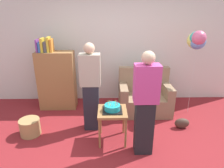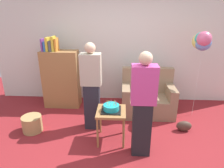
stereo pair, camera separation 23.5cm
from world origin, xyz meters
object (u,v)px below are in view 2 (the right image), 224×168
at_px(handbag, 184,126).
at_px(balloon_bunch, 202,41).
at_px(wicker_basket, 32,124).
at_px(bookshelf, 61,78).
at_px(birthday_cake, 111,108).
at_px(couch, 147,98).
at_px(side_table, 111,115).
at_px(person_blowing_candles, 91,87).
at_px(person_holding_cake, 143,106).

bearing_deg(handbag, balloon_bunch, 62.39).
height_order(wicker_basket, handbag, wicker_basket).
xyz_separation_m(bookshelf, birthday_cake, (1.21, -1.28, -0.06)).
xyz_separation_m(couch, bookshelf, (-1.94, 0.24, 0.34)).
bearing_deg(side_table, person_blowing_candles, 133.90).
bearing_deg(balloon_bunch, person_holding_cake, -133.11).
height_order(side_table, handbag, side_table).
height_order(side_table, balloon_bunch, balloon_bunch).
height_order(couch, bookshelf, bookshelf).
distance_m(birthday_cake, balloon_bunch, 2.16).
bearing_deg(person_holding_cake, balloon_bunch, -110.00).
bearing_deg(couch, handbag, -48.65).
distance_m(side_table, person_blowing_candles, 0.64).
xyz_separation_m(wicker_basket, handbag, (2.83, 0.15, -0.05)).
xyz_separation_m(couch, side_table, (-0.73, -1.04, 0.15)).
bearing_deg(birthday_cake, handbag, 14.36).
bearing_deg(birthday_cake, side_table, -135.69).
distance_m(couch, side_table, 1.28).
height_order(couch, wicker_basket, couch).
distance_m(side_table, person_holding_cake, 0.66).
bearing_deg(person_holding_cake, handbag, -120.09).
bearing_deg(person_blowing_candles, bookshelf, 137.85).
distance_m(bookshelf, birthday_cake, 1.76).
bearing_deg(bookshelf, person_holding_cake, -43.13).
bearing_deg(bookshelf, couch, -6.98).
bearing_deg(person_blowing_candles, birthday_cake, -41.48).
xyz_separation_m(handbag, balloon_bunch, (0.33, 0.63, 1.48)).
bearing_deg(wicker_basket, birthday_cake, -7.54).
bearing_deg(side_table, handbag, 14.36).
bearing_deg(wicker_basket, side_table, -7.54).
bearing_deg(person_holding_cake, couch, -77.36).
bearing_deg(handbag, bookshelf, 159.86).
relative_size(bookshelf, wicker_basket, 4.47).
bearing_deg(handbag, side_table, -165.64).
distance_m(wicker_basket, balloon_bunch, 3.55).
height_order(couch, handbag, couch).
relative_size(birthday_cake, person_holding_cake, 0.20).
bearing_deg(person_blowing_candles, wicker_basket, -165.30).
height_order(bookshelf, birthday_cake, bookshelf).
height_order(handbag, balloon_bunch, balloon_bunch).
xyz_separation_m(birthday_cake, person_blowing_candles, (-0.38, 0.39, 0.21)).
relative_size(side_table, wicker_basket, 1.60).
bearing_deg(bookshelf, handbag, -20.14).
xyz_separation_m(side_table, person_holding_cake, (0.48, -0.30, 0.34)).
distance_m(bookshelf, person_holding_cake, 2.32).
relative_size(couch, balloon_bunch, 0.62).
relative_size(birthday_cake, wicker_basket, 0.89).
height_order(person_blowing_candles, person_holding_cake, same).
bearing_deg(side_table, couch, 55.12).
height_order(birthday_cake, wicker_basket, birthday_cake).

